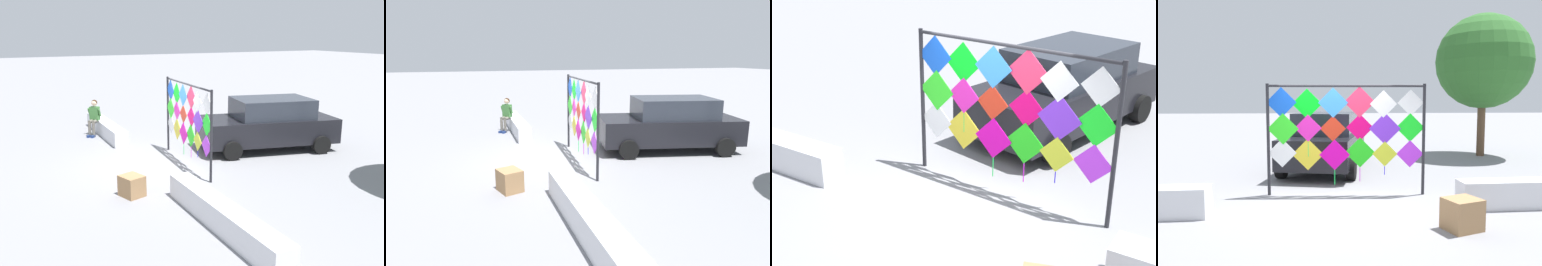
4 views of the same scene
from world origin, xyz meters
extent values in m
plane|color=gray|center=(0.00, 0.00, 0.00)|extent=(120.00, 120.00, 0.00)
cylinder|color=#232328|center=(-1.49, 0.89, 1.25)|extent=(0.07, 0.07, 2.51)
cylinder|color=#232328|center=(1.99, 0.64, 1.25)|extent=(0.07, 0.07, 2.51)
cylinder|color=#232328|center=(0.25, 0.76, 2.46)|extent=(3.49, 0.31, 0.06)
cube|color=white|center=(-1.19, 0.87, 0.96)|extent=(0.65, 0.06, 0.65)
cube|color=yellow|center=(-0.61, 0.83, 0.93)|extent=(0.71, 0.06, 0.72)
cube|color=#DB06A2|center=(-0.01, 0.77, 0.92)|extent=(0.69, 0.06, 0.69)
cylinder|color=#16E54E|center=(-0.01, 0.78, 0.40)|extent=(0.02, 0.02, 0.34)
cube|color=#1ED019|center=(0.56, 0.74, 0.97)|extent=(0.68, 0.06, 0.68)
cylinder|color=#DF16E5|center=(0.56, 0.75, 0.46)|extent=(0.02, 0.02, 0.33)
cube|color=#C9D12A|center=(1.11, 0.68, 0.94)|extent=(0.57, 0.05, 0.57)
cylinder|color=#2016E5|center=(1.12, 0.69, 0.56)|extent=(0.02, 0.02, 0.19)
cube|color=#B62FEC|center=(1.69, 0.66, 0.94)|extent=(0.62, 0.06, 0.62)
cube|color=#2BE822|center=(-1.16, 0.85, 1.51)|extent=(0.70, 0.06, 0.70)
cube|color=#E720AA|center=(-0.60, 0.82, 1.52)|extent=(0.61, 0.06, 0.61)
cylinder|color=#16E556|center=(-0.60, 0.83, 1.05)|extent=(0.02, 0.02, 0.34)
cube|color=red|center=(-0.05, 0.79, 1.51)|extent=(0.58, 0.05, 0.58)
cube|color=#E90664|center=(0.56, 0.76, 1.53)|extent=(0.61, 0.06, 0.62)
cube|color=#6D2BD8|center=(1.11, 0.69, 1.51)|extent=(0.72, 0.06, 0.72)
cylinder|color=#96E516|center=(1.12, 0.70, 0.97)|extent=(0.02, 0.02, 0.36)
cube|color=#14EE22|center=(1.68, 0.67, 1.53)|extent=(0.65, 0.06, 0.65)
cube|color=blue|center=(-1.19, 0.86, 2.10)|extent=(0.68, 0.06, 0.68)
cube|color=#07E21B|center=(-0.62, 0.83, 2.06)|extent=(0.67, 0.06, 0.67)
cube|color=#378FEE|center=(-0.04, 0.77, 2.09)|extent=(0.67, 0.06, 0.67)
cube|color=#EE2D59|center=(0.55, 0.76, 2.10)|extent=(0.70, 0.06, 0.70)
cube|color=white|center=(1.08, 0.69, 2.06)|extent=(0.61, 0.06, 0.61)
cylinder|color=red|center=(1.08, 0.70, 1.66)|extent=(0.02, 0.02, 0.19)
cube|color=white|center=(1.69, 0.67, 2.08)|extent=(0.59, 0.05, 0.59)
cube|color=black|center=(-0.11, 3.96, 0.71)|extent=(2.90, 4.87, 0.81)
cube|color=#282D38|center=(-0.08, 4.11, 1.44)|extent=(2.23, 2.86, 0.65)
cylinder|color=black|center=(0.50, 2.23, 0.30)|extent=(0.37, 0.64, 0.61)
cylinder|color=black|center=(-1.40, 2.66, 0.30)|extent=(0.37, 0.64, 0.61)
cylinder|color=black|center=(1.18, 5.25, 0.30)|extent=(0.37, 0.64, 0.61)
cylinder|color=black|center=(-0.73, 5.68, 0.30)|extent=(0.37, 0.64, 0.61)
cube|color=#9E754C|center=(1.98, -1.57, 0.26)|extent=(0.68, 0.63, 0.52)
cylinder|color=brown|center=(5.96, 6.04, 1.29)|extent=(0.30, 0.30, 2.58)
sphere|color=#2D6628|center=(5.96, 6.04, 3.66)|extent=(3.60, 3.60, 3.60)
sphere|color=#2D6628|center=(5.91, 6.62, 3.14)|extent=(1.81, 1.81, 1.81)
camera|label=1|loc=(11.45, -4.59, 3.96)|focal=39.63mm
camera|label=2|loc=(9.83, -2.39, 3.16)|focal=32.50mm
camera|label=3|loc=(3.80, -6.16, 4.25)|focal=49.93mm
camera|label=4|loc=(-0.36, -6.90, 2.10)|focal=32.24mm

